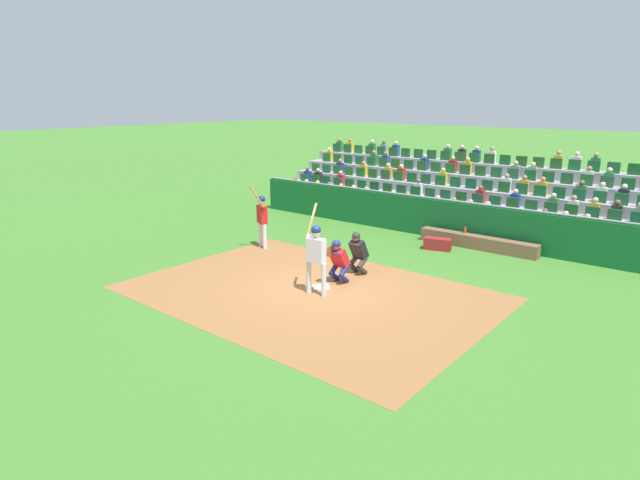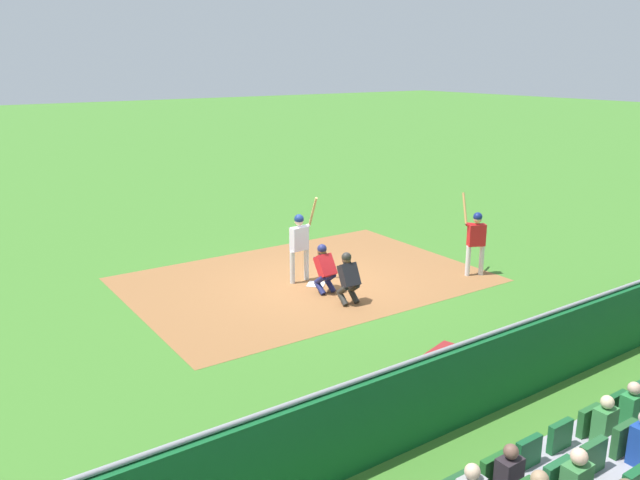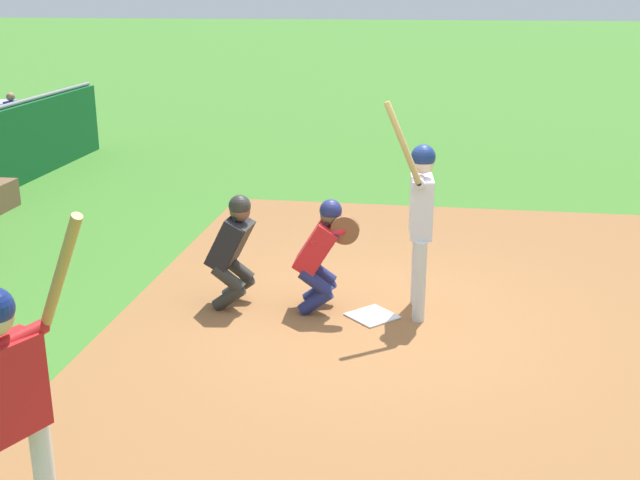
{
  "view_description": "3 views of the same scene",
  "coord_description": "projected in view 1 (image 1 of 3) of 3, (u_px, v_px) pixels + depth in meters",
  "views": [
    {
      "loc": [
        -8.25,
        10.3,
        4.88
      ],
      "look_at": [
        0.17,
        -0.16,
        1.25
      ],
      "focal_mm": 29.59,
      "sensor_mm": 36.0,
      "label": 1
    },
    {
      "loc": [
        -8.86,
        -12.94,
        5.65
      ],
      "look_at": [
        -0.1,
        -0.33,
        1.31
      ],
      "focal_mm": 35.79,
      "sensor_mm": 36.0,
      "label": 2
    },
    {
      "loc": [
        7.72,
        0.58,
        3.34
      ],
      "look_at": [
        0.06,
        -0.55,
        0.85
      ],
      "focal_mm": 44.32,
      "sensor_mm": 36.0,
      "label": 3
    }
  ],
  "objects": [
    {
      "name": "equipment_duffel_bag",
      "position": [
        438.0,
        244.0,
        17.45
      ],
      "size": [
        0.95,
        0.59,
        0.39
      ],
      "primitive_type": "cube",
      "rotation": [
        0.0,
        0.0,
        0.28
      ],
      "color": "maroon",
      "rests_on": "ground_plane"
    },
    {
      "name": "bleacher_stand",
      "position": [
        484.0,
        198.0,
        22.01
      ],
      "size": [
        18.98,
        4.4,
        2.85
      ],
      "color": "#97949D",
      "rests_on": "ground_plane"
    },
    {
      "name": "batter_at_plate",
      "position": [
        316.0,
        251.0,
        13.24
      ],
      "size": [
        0.64,
        0.53,
        2.3
      ],
      "color": "silver",
      "rests_on": "ground_plane"
    },
    {
      "name": "ground_plane",
      "position": [
        321.0,
        288.0,
        14.01
      ],
      "size": [
        160.0,
        160.0,
        0.0
      ],
      "primitive_type": "plane",
      "color": "#3E7729"
    },
    {
      "name": "home_plate_marker",
      "position": [
        321.0,
        287.0,
        14.0
      ],
      "size": [
        0.62,
        0.62,
        0.02
      ],
      "primitive_type": "cube",
      "rotation": [
        0.0,
        0.0,
        0.79
      ],
      "color": "white",
      "rests_on": "infield_dirt_patch"
    },
    {
      "name": "catcher_crouching",
      "position": [
        338.0,
        258.0,
        14.17
      ],
      "size": [
        0.47,
        0.71,
        1.25
      ],
      "color": "navy",
      "rests_on": "ground_plane"
    },
    {
      "name": "infield_dirt_patch",
      "position": [
        309.0,
        293.0,
        13.63
      ],
      "size": [
        9.17,
        6.48,
        0.01
      ],
      "primitive_type": "cube",
      "rotation": [
        0.0,
        0.0,
        -0.01
      ],
      "color": "#925F36",
      "rests_on": "ground_plane"
    },
    {
      "name": "home_plate_umpire",
      "position": [
        358.0,
        251.0,
        14.9
      ],
      "size": [
        0.49,
        0.51,
        1.27
      ],
      "color": "#2C2B26",
      "rests_on": "ground_plane"
    },
    {
      "name": "dugout_wall",
      "position": [
        438.0,
        218.0,
        18.89
      ],
      "size": [
        16.5,
        0.24,
        1.44
      ],
      "color": "#115728",
      "rests_on": "ground_plane"
    },
    {
      "name": "water_bottle_on_bench",
      "position": [
        465.0,
        230.0,
        17.85
      ],
      "size": [
        0.07,
        0.07,
        0.21
      ],
      "primitive_type": "cylinder",
      "color": "#DC4B17",
      "rests_on": "dugout_bench"
    },
    {
      "name": "on_deck_batter",
      "position": [
        262.0,
        216.0,
        17.48
      ],
      "size": [
        0.55,
        0.78,
        2.21
      ],
      "color": "silver",
      "rests_on": "ground_plane"
    },
    {
      "name": "dugout_bench",
      "position": [
        477.0,
        242.0,
        17.56
      ],
      "size": [
        3.99,
        0.4,
        0.44
      ],
      "primitive_type": "cube",
      "color": "brown",
      "rests_on": "ground_plane"
    }
  ]
}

